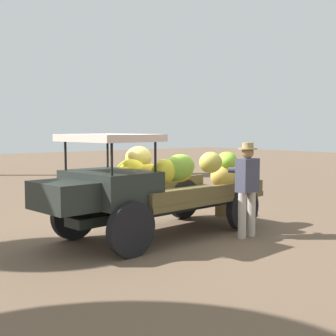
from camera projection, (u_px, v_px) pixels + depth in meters
ground_plane at (155, 233)px, 8.66m from camera, size 60.00×60.00×0.00m
truck at (146, 186)px, 8.20m from camera, size 4.57×2.10×1.87m
farmer at (247, 184)px, 8.25m from camera, size 0.53×0.47×1.72m
wooden_crate at (226, 205)px, 10.53m from camera, size 0.68×0.68×0.45m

